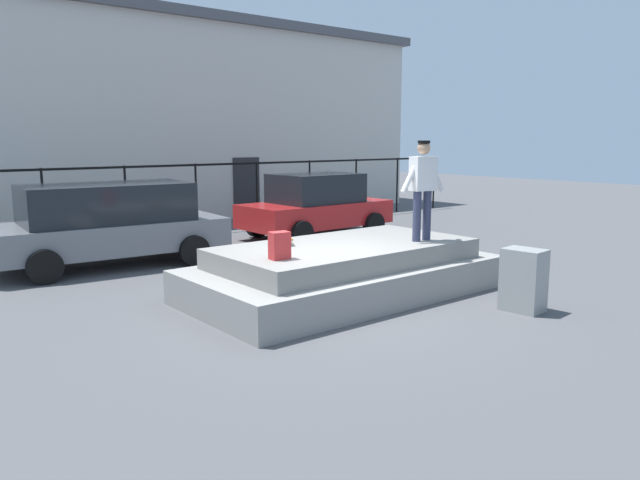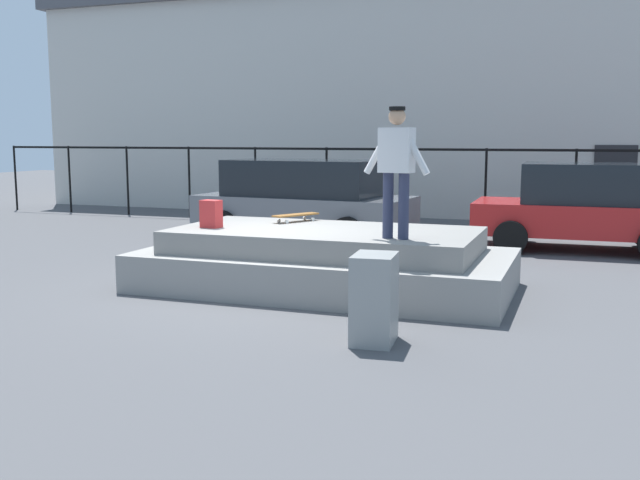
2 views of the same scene
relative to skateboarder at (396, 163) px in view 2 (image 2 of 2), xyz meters
The scene contains 10 objects.
ground_plane 2.69m from the skateboarder, behind, with size 60.00×60.00×0.00m, color #4C4C4F.
concrete_ledge 2.00m from the skateboarder, 152.53° to the left, with size 5.30×2.73×0.88m.
skateboarder is the anchor object (origin of this frame).
skateboard 2.53m from the skateboarder, 145.57° to the left, with size 0.56×0.81×0.12m.
backpack 2.95m from the skateboarder, behind, with size 0.28×0.20×0.41m, color red.
car_grey_hatchback_near 6.54m from the skateboarder, 122.02° to the left, with size 4.79×2.51×1.71m.
car_red_sedan_mid 6.24m from the skateboarder, 68.44° to the left, with size 4.10×2.17×1.69m.
utility_box 2.33m from the skateboarder, 82.41° to the right, with size 0.44×0.60×0.96m, color gray.
fence_row 8.54m from the skateboarder, 103.06° to the left, with size 24.06×0.06×1.94m.
warehouse_building 14.49m from the skateboarder, 97.67° to the left, with size 24.93×8.41×6.50m.
Camera 2 is at (4.25, -9.35, 2.20)m, focal length 40.85 mm.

